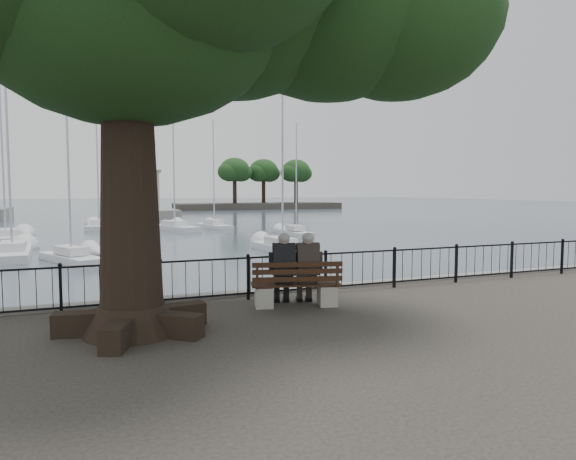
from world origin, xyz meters
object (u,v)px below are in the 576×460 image
person_left (283,272)px  lion_monument (147,200)px  person_right (307,272)px  bench (296,290)px

person_left → lion_monument: size_ratio=0.17×
person_left → lion_monument: bearing=87.1°
person_left → person_right: 0.52m
person_right → lion_monument: lion_monument is taller
bench → lion_monument: (2.24, 48.50, 1.03)m
bench → person_right: (0.27, 0.04, 0.39)m
bench → lion_monument: 48.56m
person_right → bench: bearing=-170.8°
bench → lion_monument: bearing=87.4°
bench → person_left: size_ratio=1.25×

